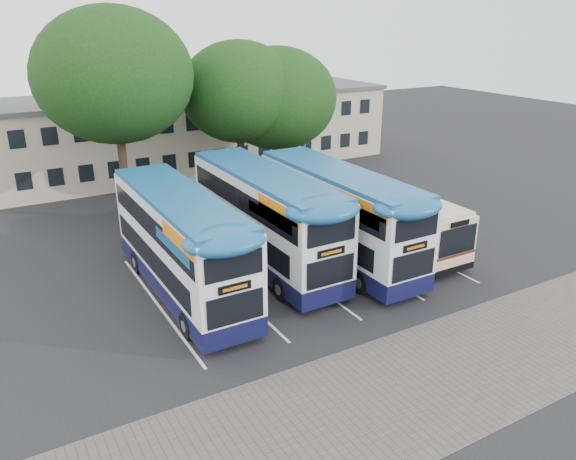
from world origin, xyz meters
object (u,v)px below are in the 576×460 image
at_px(tree_left, 114,76).
at_px(tree_mid, 239,92).
at_px(bus_dd_right, 337,211).
at_px(bus_dd_left, 181,240).
at_px(tree_right, 277,98).
at_px(lamp_post, 305,112).
at_px(bus_single, 385,213).
at_px(bus_dd_mid, 265,214).

xyz_separation_m(tree_left, tree_mid, (8.28, 0.89, -1.53)).
bearing_deg(bus_dd_right, bus_dd_left, 177.58).
xyz_separation_m(tree_right, bus_dd_left, (-11.62, -12.07, -3.98)).
xyz_separation_m(lamp_post, bus_single, (-3.45, -14.13, -3.30)).
bearing_deg(tree_right, bus_single, -88.86).
height_order(lamp_post, tree_right, tree_right).
distance_m(tree_mid, bus_dd_left, 15.60).
height_order(bus_dd_mid, bus_single, bus_dd_mid).
relative_size(bus_dd_left, bus_dd_mid, 0.98).
height_order(tree_left, bus_single, tree_left).
bearing_deg(bus_dd_mid, lamp_post, 51.67).
xyz_separation_m(tree_mid, bus_dd_left, (-8.75, -12.07, -4.59)).
distance_m(lamp_post, bus_single, 14.91).
distance_m(tree_left, bus_dd_mid, 12.62).
height_order(tree_mid, bus_dd_mid, tree_mid).
height_order(tree_mid, bus_dd_right, tree_mid).
distance_m(tree_right, bus_dd_mid, 13.62).
relative_size(tree_right, bus_single, 0.96).
xyz_separation_m(lamp_post, bus_dd_mid, (-10.55, -13.34, -2.40)).
bearing_deg(tree_mid, bus_dd_mid, -109.76).
relative_size(tree_left, bus_single, 1.20).
bearing_deg(tree_left, bus_dd_left, -92.40).
distance_m(lamp_post, tree_right, 4.57).
distance_m(tree_left, tree_mid, 8.47).
bearing_deg(bus_dd_right, tree_left, 124.01).
bearing_deg(tree_right, bus_dd_left, -133.92).
bearing_deg(bus_single, bus_dd_right, -171.62).
bearing_deg(bus_dd_left, bus_dd_mid, 11.48).
distance_m(tree_left, bus_single, 17.29).
xyz_separation_m(tree_mid, bus_dd_mid, (-3.99, -11.10, -4.53)).
bearing_deg(bus_dd_right, bus_dd_mid, 159.31).
xyz_separation_m(lamp_post, tree_left, (-14.84, -3.14, 3.66)).
bearing_deg(tree_mid, bus_dd_right, -92.33).
relative_size(bus_dd_right, bus_single, 1.09).
distance_m(lamp_post, tree_mid, 7.25).
bearing_deg(tree_right, tree_mid, -180.00).
height_order(tree_left, bus_dd_right, tree_left).
bearing_deg(tree_left, bus_single, -43.98).
distance_m(tree_mid, tree_right, 2.94).
relative_size(bus_dd_mid, bus_dd_right, 1.02).
distance_m(tree_right, bus_single, 12.82).
distance_m(bus_dd_right, bus_single, 3.75).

